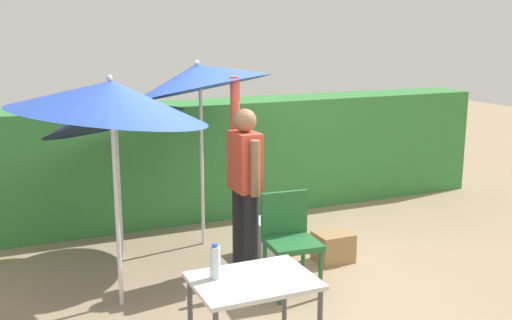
# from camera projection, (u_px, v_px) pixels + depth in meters

# --- Properties ---
(ground_plane) EXTENTS (24.00, 24.00, 0.00)m
(ground_plane) POSITION_uv_depth(u_px,v_px,m) (269.00, 280.00, 5.72)
(ground_plane) COLOR #9E8466
(hedge_row) EXTENTS (8.00, 0.70, 1.43)m
(hedge_row) POSITION_uv_depth(u_px,v_px,m) (195.00, 160.00, 7.54)
(hedge_row) COLOR #38843D
(hedge_row) RESTS_ON ground_plane
(umbrella_rainbow) EXTENTS (1.48, 1.42, 1.92)m
(umbrella_rainbow) POSITION_uv_depth(u_px,v_px,m) (112.00, 112.00, 5.91)
(umbrella_rainbow) COLOR silver
(umbrella_rainbow) RESTS_ON ground_plane
(umbrella_orange) EXTENTS (1.63, 1.61, 2.02)m
(umbrella_orange) POSITION_uv_depth(u_px,v_px,m) (111.00, 98.00, 4.86)
(umbrella_orange) COLOR silver
(umbrella_orange) RESTS_ON ground_plane
(umbrella_yellow) EXTENTS (1.54, 1.51, 2.20)m
(umbrella_yellow) POSITION_uv_depth(u_px,v_px,m) (199.00, 77.00, 6.25)
(umbrella_yellow) COLOR silver
(umbrella_yellow) RESTS_ON ground_plane
(person_vendor) EXTENTS (0.23, 0.55, 1.88)m
(person_vendor) POSITION_uv_depth(u_px,v_px,m) (245.00, 178.00, 5.73)
(person_vendor) COLOR black
(person_vendor) RESTS_ON ground_plane
(chair_plastic) EXTENTS (0.47, 0.47, 0.89)m
(chair_plastic) POSITION_uv_depth(u_px,v_px,m) (289.00, 236.00, 5.40)
(chair_plastic) COLOR #236633
(chair_plastic) RESTS_ON ground_plane
(cooler_box) EXTENTS (0.52, 0.36, 0.36)m
(cooler_box) POSITION_uv_depth(u_px,v_px,m) (277.00, 235.00, 6.41)
(cooler_box) COLOR silver
(cooler_box) RESTS_ON ground_plane
(crate_cardboard) EXTENTS (0.36, 0.31, 0.30)m
(crate_cardboard) POSITION_uv_depth(u_px,v_px,m) (333.00, 247.00, 6.16)
(crate_cardboard) COLOR #9E7A4C
(crate_cardboard) RESTS_ON ground_plane
(folding_table) EXTENTS (0.80, 0.60, 0.72)m
(folding_table) POSITION_uv_depth(u_px,v_px,m) (253.00, 291.00, 4.00)
(folding_table) COLOR #4C4C51
(folding_table) RESTS_ON ground_plane
(bottle_water) EXTENTS (0.07, 0.07, 0.24)m
(bottle_water) POSITION_uv_depth(u_px,v_px,m) (215.00, 262.00, 3.96)
(bottle_water) COLOR silver
(bottle_water) RESTS_ON folding_table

